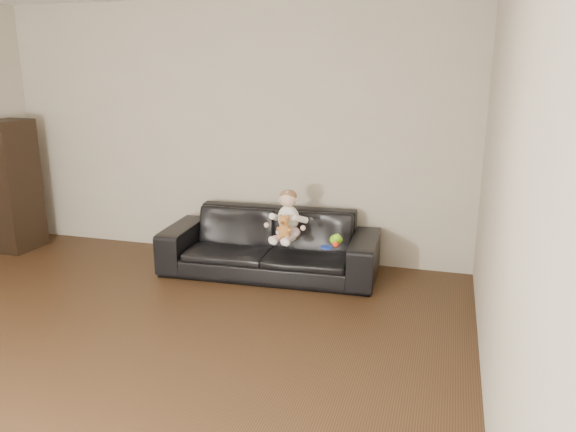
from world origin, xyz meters
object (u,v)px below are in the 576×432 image
(sofa, at_px, (270,243))
(toy_rattle, at_px, (336,244))
(toy_blue_disc, at_px, (327,247))
(teddy_bear, at_px, (284,227))
(cabinet, at_px, (14,186))
(toy_green, at_px, (336,240))
(baby, at_px, (288,218))

(sofa, height_order, toy_rattle, sofa)
(toy_blue_disc, bearing_deg, teddy_bear, 177.99)
(sofa, bearing_deg, toy_rattle, -20.94)
(teddy_bear, xyz_separation_m, toy_blue_disc, (0.40, -0.01, -0.15))
(cabinet, relative_size, toy_rattle, 22.96)
(cabinet, bearing_deg, toy_green, 1.02)
(sofa, distance_m, baby, 0.38)
(cabinet, distance_m, baby, 3.11)
(baby, bearing_deg, toy_green, 12.52)
(baby, xyz_separation_m, teddy_bear, (0.01, -0.14, -0.04))
(baby, distance_m, teddy_bear, 0.15)
(sofa, xyz_separation_m, teddy_bear, (0.22, -0.25, 0.26))
(sofa, bearing_deg, toy_green, -15.13)
(baby, bearing_deg, cabinet, -163.82)
(sofa, height_order, cabinet, cabinet)
(baby, xyz_separation_m, toy_rattle, (0.48, -0.12, -0.17))
(sofa, distance_m, toy_green, 0.71)
(toy_rattle, xyz_separation_m, toy_blue_disc, (-0.07, -0.04, -0.02))
(toy_green, xyz_separation_m, toy_blue_disc, (-0.06, -0.12, -0.04))
(teddy_bear, height_order, toy_blue_disc, teddy_bear)
(baby, xyz_separation_m, toy_green, (0.47, -0.04, -0.16))
(toy_rattle, bearing_deg, sofa, 161.56)
(teddy_bear, relative_size, toy_green, 1.55)
(toy_rattle, bearing_deg, toy_green, 99.53)
(cabinet, xyz_separation_m, teddy_bear, (3.11, -0.21, -0.15))
(toy_green, bearing_deg, baby, 175.11)
(baby, relative_size, teddy_bear, 2.16)
(sofa, xyz_separation_m, toy_green, (0.68, -0.15, 0.14))
(sofa, bearing_deg, teddy_bear, -51.39)
(toy_blue_disc, bearing_deg, toy_rattle, 26.33)
(cabinet, xyz_separation_m, toy_rattle, (3.58, -0.19, -0.28))
(sofa, relative_size, cabinet, 1.46)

